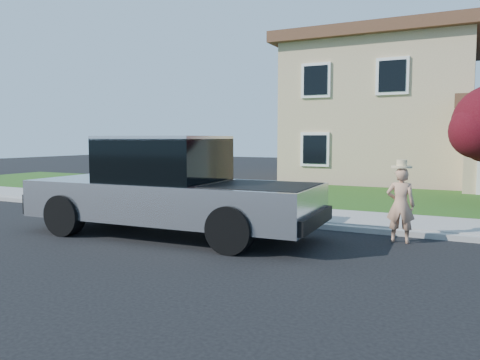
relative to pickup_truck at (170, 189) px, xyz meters
The scene contains 7 objects.
ground 2.18m from the pickup_truck, 24.20° to the right, with size 80.00×80.00×0.00m, color black.
curb 3.60m from the pickup_truck, 37.19° to the left, with size 40.00×0.20×0.12m, color gray.
sidewalk 4.34m from the pickup_truck, 49.13° to the left, with size 40.00×2.00×0.15m, color gray.
lawn 8.24m from the pickup_truck, 70.21° to the left, with size 40.00×7.00×0.10m, color #1D4614.
house 16.04m from the pickup_truck, 78.80° to the left, with size 14.00×11.30×6.85m.
pickup_truck is the anchor object (origin of this frame).
woman 4.78m from the pickup_truck, 17.21° to the left, with size 0.57×0.40×1.66m.
Camera 1 is at (4.04, -7.50, 2.08)m, focal length 35.00 mm.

